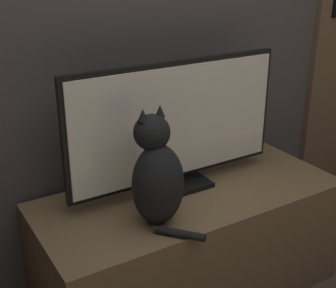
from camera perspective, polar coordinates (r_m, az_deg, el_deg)
tv_stand at (r=2.08m, az=2.57°, el=-12.02°), size 1.28×0.56×0.50m
tv at (r=1.88m, az=1.03°, el=2.26°), size 0.95×0.17×0.54m
cat at (r=1.67m, az=-1.42°, el=-3.95°), size 0.21×0.31×0.44m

